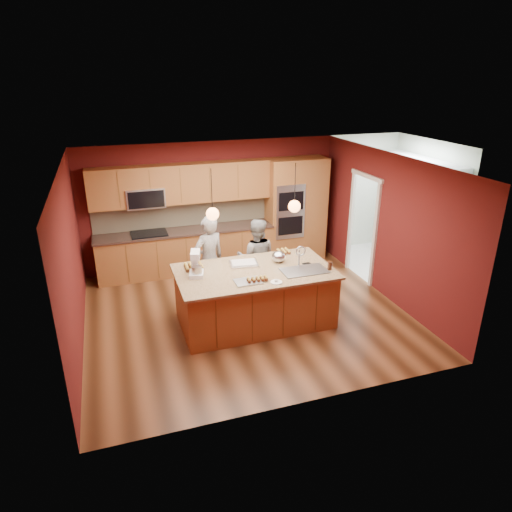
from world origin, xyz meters
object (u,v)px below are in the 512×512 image
object	(u,v)px
person_left	(209,260)
person_right	(256,258)
mixing_bowl	(279,257)
island	(256,296)
stand_mixer	(196,265)

from	to	relation	value
person_left	person_right	world-z (taller)	person_left
person_left	mixing_bowl	world-z (taller)	person_left
island	person_right	world-z (taller)	person_right
island	person_right	size ratio (longest dim) A/B	1.71
island	person_left	size ratio (longest dim) A/B	1.56
island	stand_mixer	world-z (taller)	stand_mixer
person_left	stand_mixer	xyz separation A→B (m)	(-0.40, -0.87, 0.30)
person_right	island	bearing A→B (deg)	90.50
person_left	island	bearing A→B (deg)	100.92
island	person_right	bearing A→B (deg)	71.01
person_left	stand_mixer	size ratio (longest dim) A/B	3.98
person_right	mixing_bowl	xyz separation A→B (m)	(0.16, -0.75, 0.29)
island	person_right	xyz separation A→B (m)	(0.34, 0.98, 0.27)
island	person_left	bearing A→B (deg)	120.10
person_left	mixing_bowl	size ratio (longest dim) A/B	7.00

